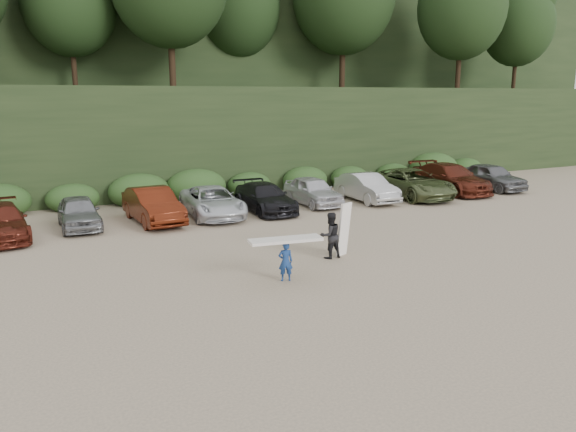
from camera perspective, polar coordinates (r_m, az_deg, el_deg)
ground at (r=17.42m, az=1.73°, el=-6.34°), size 120.00×120.00×0.00m
hillside_backdrop at (r=51.33m, az=-18.97°, el=17.93°), size 90.00×41.50×28.00m
parked_cars at (r=26.42m, az=-6.63°, el=1.69°), size 37.08×6.22×1.64m
child_surfer at (r=16.93m, az=-0.25°, el=-3.68°), size 2.29×0.94×1.33m
adult_surfer at (r=19.39m, az=4.43°, el=-1.92°), size 1.26×0.63×1.90m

